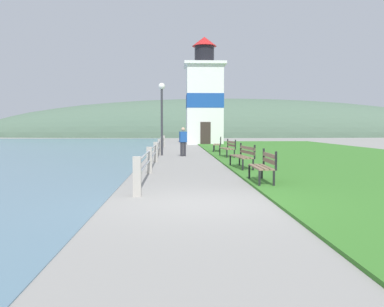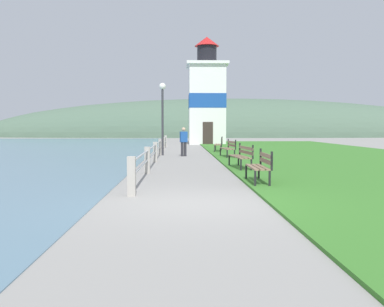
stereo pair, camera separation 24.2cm
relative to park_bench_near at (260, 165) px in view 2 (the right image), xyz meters
The scene contains 11 objects.
ground_plane 3.56m from the park_bench_near, 122.88° to the right, with size 160.00×160.00×0.00m, color gray.
grass_verge 12.77m from the park_bench_near, 64.08° to the left, with size 12.00×43.29×0.06m.
seawall_railing 10.35m from the park_bench_near, 108.56° to the left, with size 0.18×23.71×0.90m.
park_bench_near is the anchor object (origin of this frame).
park_bench_midway 4.08m from the park_bench_near, 88.72° to the left, with size 0.66×2.01×0.94m.
park_bench_far 9.98m from the park_bench_near, 88.36° to the left, with size 0.65×1.73×0.94m.
park_bench_by_lighthouse 14.95m from the park_bench_near, 88.96° to the left, with size 0.69×1.93×0.94m.
lighthouse 27.70m from the park_bench_near, 89.46° to the left, with size 3.70×3.70×9.68m.
person_strolling 11.42m from the park_bench_near, 100.07° to the left, with size 0.42×0.31×1.54m.
lamp_post 12.54m from the park_bench_near, 104.76° to the left, with size 0.36×0.36×3.96m.
distant_hillside 56.24m from the park_bench_near, 83.78° to the left, with size 80.00×16.00×12.00m.
Camera 2 is at (-0.30, -8.61, 1.57)m, focal length 40.00 mm.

